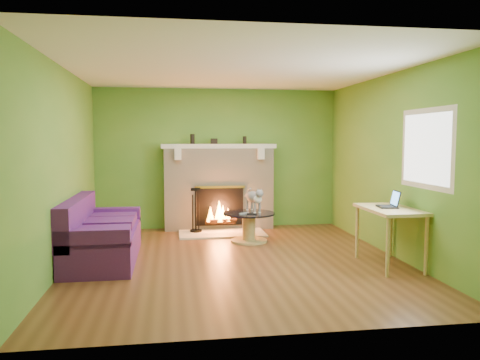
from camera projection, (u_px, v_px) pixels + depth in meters
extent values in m
plane|color=#593219|center=(236.00, 260.00, 6.44)|extent=(5.00, 5.00, 0.00)
plane|color=white|center=(236.00, 69.00, 6.22)|extent=(5.00, 5.00, 0.00)
plane|color=#4A852B|center=(218.00, 159.00, 8.79)|extent=(5.00, 0.00, 5.00)
plane|color=#4A852B|center=(278.00, 184.00, 3.87)|extent=(5.00, 0.00, 5.00)
plane|color=#4A852B|center=(63.00, 168.00, 6.00)|extent=(0.00, 5.00, 5.00)
plane|color=#4A852B|center=(392.00, 165.00, 6.66)|extent=(0.00, 5.00, 5.00)
plane|color=silver|center=(426.00, 149.00, 5.75)|extent=(0.00, 1.20, 1.20)
plane|color=white|center=(426.00, 149.00, 5.75)|extent=(0.00, 1.06, 1.06)
cube|color=beige|center=(219.00, 189.00, 8.67)|extent=(2.00, 0.35, 1.50)
cube|color=black|center=(220.00, 207.00, 8.51)|extent=(0.85, 0.03, 0.68)
cube|color=gold|center=(220.00, 187.00, 8.47)|extent=(0.91, 0.02, 0.04)
cylinder|color=black|center=(220.00, 222.00, 8.50)|extent=(0.55, 0.07, 0.07)
cube|color=silver|center=(219.00, 146.00, 8.57)|extent=(2.10, 0.28, 0.08)
cube|color=silver|center=(178.00, 154.00, 8.29)|extent=(0.12, 0.10, 0.20)
cube|color=silver|center=(261.00, 154.00, 8.51)|extent=(0.12, 0.10, 0.20)
cube|color=beige|center=(222.00, 233.00, 8.22)|extent=(1.50, 0.75, 0.03)
cube|color=silver|center=(219.00, 146.00, 8.57)|extent=(2.10, 0.28, 0.08)
cube|color=#511B67|center=(104.00, 245.00, 6.42)|extent=(0.87, 1.93, 0.44)
cube|color=#511B67|center=(77.00, 218.00, 6.34)|extent=(0.20, 1.93, 0.54)
cube|color=#511B67|center=(93.00, 238.00, 5.54)|extent=(0.87, 0.20, 0.22)
cube|color=#511B67|center=(111.00, 215.00, 7.25)|extent=(0.87, 0.20, 0.22)
cube|color=#511B67|center=(101.00, 233.00, 5.87)|extent=(0.69, 0.51, 0.12)
cube|color=#511B67|center=(108.00, 224.00, 6.50)|extent=(0.69, 0.51, 0.12)
cube|color=#511B67|center=(113.00, 217.00, 7.04)|extent=(0.69, 0.51, 0.12)
cylinder|color=tan|center=(249.00, 241.00, 7.63)|extent=(0.59, 0.59, 0.03)
cylinder|color=tan|center=(249.00, 227.00, 7.61)|extent=(0.21, 0.21, 0.41)
cylinder|color=black|center=(249.00, 213.00, 7.59)|extent=(0.84, 0.84, 0.03)
cube|color=tan|center=(390.00, 210.00, 6.10)|extent=(0.60, 1.04, 0.04)
cylinder|color=tan|center=(388.00, 247.00, 5.63)|extent=(0.05, 0.05, 0.73)
cylinder|color=tan|center=(426.00, 246.00, 5.70)|extent=(0.05, 0.05, 0.73)
cylinder|color=tan|center=(357.00, 232.00, 6.56)|extent=(0.05, 0.05, 0.73)
cylinder|color=tan|center=(391.00, 231.00, 6.63)|extent=(0.05, 0.05, 0.73)
cube|color=gray|center=(244.00, 213.00, 7.46)|extent=(0.17, 0.12, 0.02)
cube|color=black|center=(252.00, 214.00, 7.41)|extent=(0.17, 0.09, 0.02)
cylinder|color=black|center=(192.00, 139.00, 8.52)|extent=(0.08, 0.08, 0.18)
cylinder|color=black|center=(245.00, 140.00, 8.66)|extent=(0.07, 0.07, 0.14)
cube|color=black|center=(214.00, 141.00, 8.58)|extent=(0.12, 0.08, 0.10)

